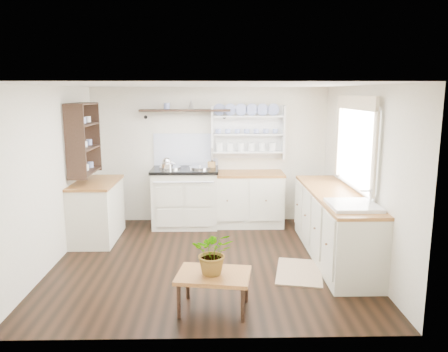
# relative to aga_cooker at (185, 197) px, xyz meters

# --- Properties ---
(floor) EXTENTS (4.00, 3.80, 0.01)m
(floor) POSITION_rel_aga_cooker_xyz_m (0.40, -1.57, -0.50)
(floor) COLOR black
(floor) RESTS_ON ground
(wall_back) EXTENTS (4.00, 0.02, 2.30)m
(wall_back) POSITION_rel_aga_cooker_xyz_m (0.40, 0.33, 0.65)
(wall_back) COLOR beige
(wall_back) RESTS_ON ground
(wall_right) EXTENTS (0.02, 3.80, 2.30)m
(wall_right) POSITION_rel_aga_cooker_xyz_m (2.40, -1.57, 0.65)
(wall_right) COLOR beige
(wall_right) RESTS_ON ground
(wall_left) EXTENTS (0.02, 3.80, 2.30)m
(wall_left) POSITION_rel_aga_cooker_xyz_m (-1.60, -1.57, 0.65)
(wall_left) COLOR beige
(wall_left) RESTS_ON ground
(ceiling) EXTENTS (4.00, 3.80, 0.01)m
(ceiling) POSITION_rel_aga_cooker_xyz_m (0.40, -1.57, 1.80)
(ceiling) COLOR white
(ceiling) RESTS_ON wall_back
(window) EXTENTS (0.08, 1.55, 1.22)m
(window) POSITION_rel_aga_cooker_xyz_m (2.35, -1.42, 1.07)
(window) COLOR white
(window) RESTS_ON wall_right
(aga_cooker) EXTENTS (1.10, 0.76, 1.01)m
(aga_cooker) POSITION_rel_aga_cooker_xyz_m (0.00, 0.00, 0.00)
(aga_cooker) COLOR beige
(aga_cooker) RESTS_ON floor
(back_cabinets) EXTENTS (1.27, 0.63, 0.90)m
(back_cabinets) POSITION_rel_aga_cooker_xyz_m (1.00, 0.03, -0.04)
(back_cabinets) COLOR beige
(back_cabinets) RESTS_ON floor
(right_cabinets) EXTENTS (0.62, 2.43, 0.90)m
(right_cabinets) POSITION_rel_aga_cooker_xyz_m (2.10, -1.47, -0.04)
(right_cabinets) COLOR beige
(right_cabinets) RESTS_ON floor
(belfast_sink) EXTENTS (0.55, 0.60, 0.45)m
(belfast_sink) POSITION_rel_aga_cooker_xyz_m (2.10, -2.22, 0.30)
(belfast_sink) COLOR white
(belfast_sink) RESTS_ON right_cabinets
(left_cabinets) EXTENTS (0.62, 1.13, 0.90)m
(left_cabinets) POSITION_rel_aga_cooker_xyz_m (-1.30, -0.67, -0.04)
(left_cabinets) COLOR beige
(left_cabinets) RESTS_ON floor
(plate_rack) EXTENTS (1.20, 0.22, 0.90)m
(plate_rack) POSITION_rel_aga_cooker_xyz_m (1.05, 0.29, 1.06)
(plate_rack) COLOR white
(plate_rack) RESTS_ON wall_back
(high_shelf) EXTENTS (1.50, 0.29, 0.16)m
(high_shelf) POSITION_rel_aga_cooker_xyz_m (0.00, 0.21, 1.41)
(high_shelf) COLOR black
(high_shelf) RESTS_ON wall_back
(left_shelving) EXTENTS (0.28, 0.80, 1.05)m
(left_shelving) POSITION_rel_aga_cooker_xyz_m (-1.44, -0.67, 1.05)
(left_shelving) COLOR black
(left_shelving) RESTS_ON wall_left
(kettle) EXTENTS (0.20, 0.20, 0.24)m
(kettle) POSITION_rel_aga_cooker_xyz_m (-0.28, -0.12, 0.55)
(kettle) COLOR silver
(kettle) RESTS_ON aga_cooker
(utensil_crock) EXTENTS (0.14, 0.14, 0.16)m
(utensil_crock) POSITION_rel_aga_cooker_xyz_m (0.44, 0.11, 0.49)
(utensil_crock) COLOR olive
(utensil_crock) RESTS_ON back_cabinets
(center_table) EXTENTS (0.81, 0.63, 0.40)m
(center_table) POSITION_rel_aga_cooker_xyz_m (0.48, -2.94, -0.14)
(center_table) COLOR brown
(center_table) RESTS_ON floor
(potted_plant) EXTENTS (0.43, 0.38, 0.46)m
(potted_plant) POSITION_rel_aga_cooker_xyz_m (0.48, -2.94, 0.13)
(potted_plant) COLOR #3F7233
(potted_plant) RESTS_ON center_table
(floor_rug) EXTENTS (0.71, 0.94, 0.02)m
(floor_rug) POSITION_rel_aga_cooker_xyz_m (1.54, -2.01, -0.49)
(floor_rug) COLOR brown
(floor_rug) RESTS_ON floor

